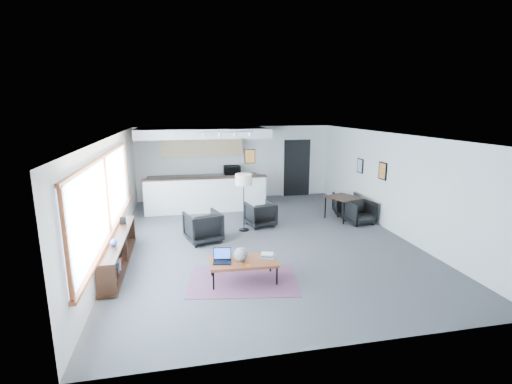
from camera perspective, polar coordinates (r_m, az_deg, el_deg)
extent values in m
cube|color=#4B4B4E|center=(9.50, 0.95, -7.14)|extent=(7.00, 9.00, 0.01)
cube|color=white|center=(8.95, 1.02, 8.76)|extent=(7.00, 9.00, 0.01)
cube|color=silver|center=(13.50, -3.21, 4.54)|extent=(7.00, 0.01, 2.60)
cube|color=silver|center=(5.03, 12.43, -10.16)|extent=(7.00, 0.01, 2.60)
cube|color=silver|center=(9.06, -21.19, -0.42)|extent=(0.01, 9.00, 2.60)
cube|color=silver|center=(10.47, 20.06, 1.35)|extent=(0.01, 9.00, 2.60)
cube|color=#8CBFFF|center=(8.15, -22.06, -0.46)|extent=(0.02, 5.80, 1.55)
cube|color=brown|center=(8.35, -21.40, -5.80)|extent=(0.10, 5.95, 0.06)
cube|color=brown|center=(8.01, -22.40, 5.13)|extent=(0.06, 5.95, 0.06)
cube|color=brown|center=(5.42, -27.16, -7.35)|extent=(0.06, 0.06, 1.60)
cube|color=brown|center=(8.14, -21.92, -0.45)|extent=(0.06, 0.06, 1.60)
cube|color=brown|center=(10.96, -19.35, 2.96)|extent=(0.06, 0.06, 1.60)
cube|color=black|center=(8.26, -20.50, -6.52)|extent=(0.35, 3.00, 0.05)
cube|color=black|center=(8.46, -20.20, -10.17)|extent=(0.35, 3.00, 0.05)
cube|color=black|center=(7.04, -22.07, -12.60)|extent=(0.33, 0.04, 0.55)
cube|color=black|center=(8.35, -20.35, -8.40)|extent=(0.33, 0.04, 0.55)
cube|color=black|center=(9.71, -19.12, -5.35)|extent=(0.33, 0.04, 0.55)
cube|color=#3359A5|center=(7.23, -21.76, -13.21)|extent=(0.18, 0.04, 0.20)
cube|color=silver|center=(7.38, -21.54, -12.57)|extent=(0.18, 0.04, 0.22)
cube|color=maroon|center=(7.53, -21.33, -11.96)|extent=(0.18, 0.04, 0.24)
cube|color=black|center=(7.69, -21.11, -11.57)|extent=(0.18, 0.04, 0.20)
cube|color=#3359A5|center=(7.84, -20.92, -11.00)|extent=(0.18, 0.04, 0.22)
cube|color=silver|center=(7.99, -20.74, -10.45)|extent=(0.18, 0.04, 0.24)
cube|color=maroon|center=(8.15, -20.55, -10.12)|extent=(0.18, 0.04, 0.20)
cube|color=black|center=(8.30, -20.38, -9.60)|extent=(0.18, 0.04, 0.22)
cube|color=#3359A5|center=(8.46, -20.22, -9.11)|extent=(0.18, 0.03, 0.24)
cube|color=silver|center=(8.62, -20.04, -8.82)|extent=(0.18, 0.03, 0.20)
cube|color=maroon|center=(8.77, -19.90, -8.35)|extent=(0.18, 0.03, 0.22)
cube|color=black|center=(8.93, -19.75, -7.90)|extent=(0.18, 0.04, 0.24)
cube|color=black|center=(8.98, -19.81, -4.16)|extent=(0.14, 0.02, 0.18)
sphere|color=#264C99|center=(7.66, -21.07, -7.30)|extent=(0.14, 0.14, 0.14)
cube|color=white|center=(11.75, -7.65, -0.53)|extent=(3.80, 0.25, 1.10)
cube|color=black|center=(11.64, -7.73, 2.16)|extent=(3.85, 0.32, 0.04)
cube|color=white|center=(13.19, -8.09, 0.47)|extent=(3.80, 0.60, 0.90)
cube|color=#2D2D2D|center=(13.10, -8.16, 2.44)|extent=(3.82, 0.62, 0.04)
cube|color=tan|center=(13.10, -8.34, 7.03)|extent=(2.80, 0.35, 0.70)
cube|color=white|center=(12.36, -8.22, 9.03)|extent=(4.20, 1.80, 0.30)
cube|color=black|center=(11.72, -0.95, 5.52)|extent=(0.35, 0.03, 0.45)
cube|color=orange|center=(11.71, -0.94, 5.51)|extent=(0.30, 0.01, 0.40)
cube|color=black|center=(13.98, 6.24, 3.73)|extent=(1.00, 0.12, 2.10)
cube|color=white|center=(13.84, 4.18, 3.68)|extent=(0.06, 0.10, 2.10)
cube|color=white|center=(14.16, 8.24, 3.79)|extent=(0.06, 0.10, 2.10)
cube|color=white|center=(13.86, 6.34, 8.11)|extent=(1.10, 0.10, 0.06)
cube|color=silver|center=(11.02, -4.61, 9.24)|extent=(1.60, 0.04, 0.04)
cylinder|color=silver|center=(10.96, -8.02, 8.72)|extent=(0.07, 0.07, 0.09)
cylinder|color=silver|center=(11.00, -5.65, 8.80)|extent=(0.07, 0.07, 0.09)
cylinder|color=silver|center=(11.06, -3.31, 8.86)|extent=(0.07, 0.07, 0.09)
cylinder|color=silver|center=(11.13, -0.99, 8.90)|extent=(0.07, 0.07, 0.09)
cube|color=black|center=(10.74, 18.90, 3.08)|extent=(0.03, 0.38, 0.48)
cube|color=orange|center=(10.73, 18.83, 3.08)|extent=(0.00, 0.32, 0.42)
cube|color=black|center=(11.87, 15.74, 3.91)|extent=(0.03, 0.34, 0.44)
cube|color=#859FC5|center=(11.87, 15.67, 3.91)|extent=(0.00, 0.28, 0.38)
cube|color=#62364C|center=(7.32, -1.94, -13.41)|extent=(2.25, 1.71, 0.01)
cube|color=brown|center=(7.15, -1.96, -10.64)|extent=(1.29, 0.73, 0.05)
cube|color=black|center=(6.93, -6.56, -13.41)|extent=(0.03, 0.03, 0.37)
cube|color=black|center=(7.46, -6.82, -11.44)|extent=(0.03, 0.03, 0.37)
cube|color=black|center=(7.07, 3.22, -12.77)|extent=(0.03, 0.03, 0.37)
cube|color=black|center=(7.59, 2.22, -10.90)|extent=(0.03, 0.03, 0.37)
cube|color=black|center=(6.90, -1.62, -11.82)|extent=(1.21, 0.07, 0.03)
cube|color=black|center=(7.43, -2.27, -9.96)|extent=(1.21, 0.07, 0.03)
cube|color=black|center=(7.08, -5.24, -10.67)|extent=(0.37, 0.29, 0.02)
cube|color=black|center=(7.14, -5.22, -9.38)|extent=(0.34, 0.11, 0.22)
cube|color=blue|center=(7.14, -5.22, -9.40)|extent=(0.31, 0.09, 0.19)
sphere|color=gray|center=(7.07, -2.34, -9.56)|extent=(0.27, 0.27, 0.27)
cube|color=silver|center=(7.28, 1.81, -9.88)|extent=(0.33, 0.30, 0.03)
cube|color=#3359A5|center=(7.27, 1.81, -9.66)|extent=(0.30, 0.27, 0.03)
cube|color=silver|center=(7.24, 1.72, -9.52)|extent=(0.27, 0.25, 0.03)
cube|color=#E5590C|center=(6.93, -1.27, -11.19)|extent=(0.13, 0.13, 0.01)
imported|color=black|center=(9.25, -8.16, -5.10)|extent=(0.98, 0.95, 0.83)
imported|color=black|center=(10.37, 0.68, -3.22)|extent=(0.85, 0.81, 0.75)
cylinder|color=black|center=(10.10, -1.86, -5.81)|extent=(0.27, 0.27, 0.03)
cylinder|color=black|center=(9.91, -1.89, -2.18)|extent=(0.02, 0.02, 1.31)
cylinder|color=beige|center=(9.75, -1.92, 1.95)|extent=(0.45, 0.45, 0.29)
cube|color=black|center=(11.21, 13.27, -0.81)|extent=(1.07, 1.07, 0.04)
cylinder|color=black|center=(10.81, 13.36, -3.19)|extent=(0.05, 0.05, 0.64)
cylinder|color=black|center=(11.27, 10.61, -2.41)|extent=(0.05, 0.05, 0.64)
cylinder|color=black|center=(11.35, 15.74, -2.57)|extent=(0.05, 0.05, 0.64)
cylinder|color=black|center=(11.79, 13.02, -1.85)|extent=(0.05, 0.05, 0.64)
imported|color=black|center=(11.00, 15.64, -3.11)|extent=(0.68, 0.65, 0.62)
imported|color=black|center=(11.80, 13.60, -1.91)|extent=(0.72, 0.69, 0.62)
imported|color=black|center=(13.16, -3.72, 3.53)|extent=(0.57, 0.32, 0.39)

